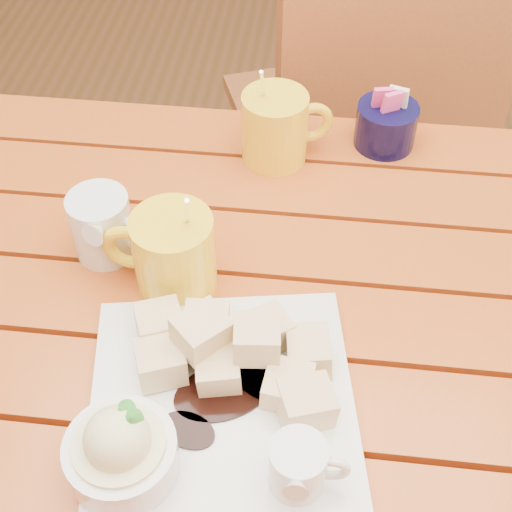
# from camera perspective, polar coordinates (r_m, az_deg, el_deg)

# --- Properties ---
(table) EXTENTS (1.20, 0.79, 0.75)m
(table) POSITION_cam_1_polar(r_m,az_deg,el_deg) (0.95, -2.01, -8.31)
(table) COLOR #A93D15
(table) RESTS_ON ground
(dessert_plate) EXTENTS (0.32, 0.32, 0.11)m
(dessert_plate) POSITION_cam_1_polar(r_m,az_deg,el_deg) (0.75, -4.20, -11.81)
(dessert_plate) COLOR white
(dessert_plate) RESTS_ON table
(coffee_mug_left) EXTENTS (0.14, 0.10, 0.16)m
(coffee_mug_left) POSITION_cam_1_polar(r_m,az_deg,el_deg) (0.85, -6.77, 0.25)
(coffee_mug_left) COLOR yellow
(coffee_mug_left) RESTS_ON table
(coffee_mug_right) EXTENTS (0.13, 0.09, 0.16)m
(coffee_mug_right) POSITION_cam_1_polar(r_m,az_deg,el_deg) (1.03, 1.67, 10.32)
(coffee_mug_right) COLOR yellow
(coffee_mug_right) RESTS_ON table
(cream_pitcher) EXTENTS (0.11, 0.09, 0.09)m
(cream_pitcher) POSITION_cam_1_polar(r_m,az_deg,el_deg) (0.91, -12.12, 2.44)
(cream_pitcher) COLOR white
(cream_pitcher) RESTS_ON table
(sugar_caddy) EXTENTS (0.09, 0.09, 0.10)m
(sugar_caddy) POSITION_cam_1_polar(r_m,az_deg,el_deg) (1.08, 10.37, 10.32)
(sugar_caddy) COLOR black
(sugar_caddy) RESTS_ON table
(chair_far) EXTENTS (0.59, 0.59, 0.96)m
(chair_far) POSITION_cam_1_polar(r_m,az_deg,el_deg) (1.49, 8.79, 10.57)
(chair_far) COLOR brown
(chair_far) RESTS_ON ground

